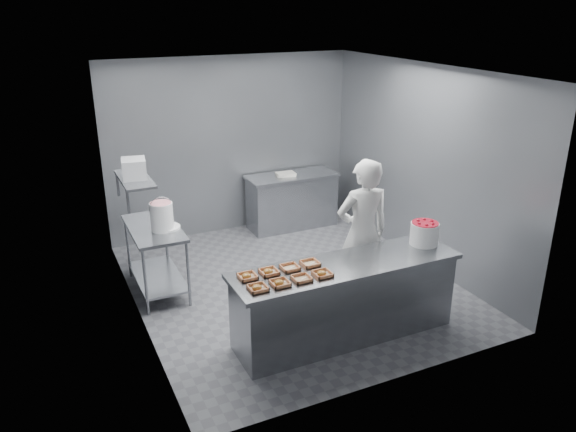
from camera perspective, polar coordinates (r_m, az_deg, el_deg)
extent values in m
plane|color=#4C4C51|center=(7.57, 0.44, -6.96)|extent=(4.50, 4.50, 0.00)
plane|color=white|center=(6.73, 0.51, 14.60)|extent=(4.50, 4.50, 0.00)
cube|color=slate|center=(9.03, -5.77, 7.11)|extent=(4.00, 0.04, 2.80)
cube|color=slate|center=(6.46, -15.73, 0.75)|extent=(0.04, 4.50, 2.80)
cube|color=slate|center=(8.06, 13.45, 4.94)|extent=(0.04, 4.50, 2.80)
cube|color=slate|center=(6.12, 5.96, -5.04)|extent=(2.60, 0.70, 0.05)
cube|color=slate|center=(6.33, 5.81, -8.71)|extent=(2.50, 0.64, 0.85)
cube|color=slate|center=(7.25, -13.48, -1.21)|extent=(0.60, 1.20, 0.04)
cube|color=slate|center=(7.53, -13.05, -6.01)|extent=(0.56, 1.15, 0.03)
cylinder|color=slate|center=(6.89, -14.27, -6.55)|extent=(0.04, 0.04, 0.88)
cylinder|color=slate|center=(6.98, -10.09, -5.80)|extent=(0.04, 0.04, 0.88)
cylinder|color=slate|center=(7.89, -15.94, -3.07)|extent=(0.04, 0.04, 0.88)
cylinder|color=slate|center=(7.97, -12.28, -2.47)|extent=(0.04, 0.04, 0.88)
cube|color=slate|center=(9.19, 0.39, 4.06)|extent=(1.50, 0.60, 0.05)
cube|color=slate|center=(9.33, 0.38, 1.42)|extent=(1.44, 0.55, 0.85)
cube|color=slate|center=(7.00, -15.30, 3.65)|extent=(0.35, 0.90, 0.03)
cube|color=tan|center=(5.55, -3.09, -7.32)|extent=(0.18, 0.18, 0.04)
cube|color=white|center=(5.58, -2.72, -7.25)|extent=(0.10, 0.06, 0.00)
ellipsoid|color=#A66A29|center=(5.54, -3.19, -7.25)|extent=(0.10, 0.10, 0.05)
cube|color=tan|center=(5.63, -0.81, -6.84)|extent=(0.18, 0.18, 0.04)
cube|color=white|center=(5.66, -0.46, -6.77)|extent=(0.10, 0.06, 0.00)
ellipsoid|color=#A66A29|center=(5.62, -0.91, -6.77)|extent=(0.10, 0.10, 0.05)
cube|color=tan|center=(5.72, 1.39, -6.36)|extent=(0.18, 0.18, 0.04)
cube|color=white|center=(5.76, 1.72, -6.30)|extent=(0.10, 0.06, 0.00)
cube|color=tan|center=(5.82, 3.51, -5.89)|extent=(0.18, 0.18, 0.04)
cube|color=white|center=(5.86, 3.83, -5.83)|extent=(0.10, 0.06, 0.00)
ellipsoid|color=#A66A29|center=(5.81, 3.43, -5.82)|extent=(0.10, 0.10, 0.05)
cube|color=tan|center=(5.77, -4.14, -6.14)|extent=(0.18, 0.18, 0.04)
cube|color=white|center=(5.81, -3.77, -6.08)|extent=(0.10, 0.06, 0.00)
ellipsoid|color=#A66A29|center=(5.77, -4.23, -6.07)|extent=(0.10, 0.10, 0.05)
cube|color=tan|center=(5.85, -1.94, -5.69)|extent=(0.18, 0.18, 0.04)
cube|color=white|center=(5.89, -1.59, -5.64)|extent=(0.10, 0.06, 0.00)
ellipsoid|color=#A66A29|center=(5.85, -2.03, -5.63)|extent=(0.10, 0.10, 0.05)
cube|color=tan|center=(5.94, 0.20, -5.26)|extent=(0.18, 0.18, 0.04)
cube|color=white|center=(5.98, 0.52, -5.20)|extent=(0.10, 0.06, 0.00)
cube|color=tan|center=(6.04, 2.26, -4.82)|extent=(0.18, 0.18, 0.04)
cube|color=white|center=(6.07, 2.57, -4.77)|extent=(0.10, 0.06, 0.00)
imported|color=silver|center=(6.84, 7.57, -1.73)|extent=(0.72, 0.52, 1.85)
cylinder|color=white|center=(6.69, 13.67, -1.76)|extent=(0.33, 0.33, 0.26)
cylinder|color=red|center=(6.64, 13.76, -0.80)|extent=(0.31, 0.31, 0.04)
cylinder|color=white|center=(7.05, -12.70, -0.05)|extent=(0.28, 0.28, 0.35)
cylinder|color=#CE6774|center=(7.00, -12.82, 1.26)|extent=(0.26, 0.26, 0.02)
torus|color=slate|center=(7.02, -12.77, 0.76)|extent=(0.30, 0.01, 0.30)
cylinder|color=white|center=(7.15, -12.19, -1.15)|extent=(0.42, 0.42, 0.03)
cube|color=#CCB28C|center=(7.67, -13.32, 0.27)|extent=(0.16, 0.14, 0.02)
cube|color=gray|center=(6.95, -15.38, 4.67)|extent=(0.32, 0.35, 0.24)
cube|color=silver|center=(9.13, -0.24, 4.27)|extent=(0.34, 0.27, 0.05)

